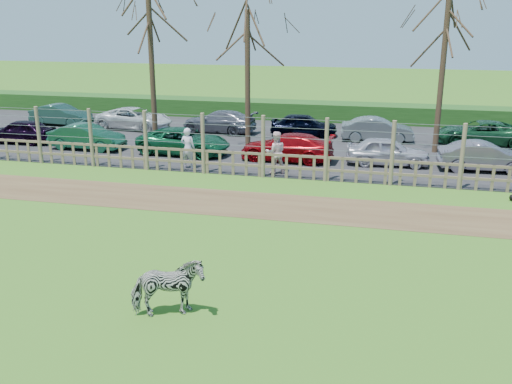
% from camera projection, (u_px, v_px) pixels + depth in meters
% --- Properties ---
extents(ground, '(120.00, 120.00, 0.00)m').
position_uv_depth(ground, '(199.00, 255.00, 15.51)').
color(ground, '#5A9239').
rests_on(ground, ground).
extents(dirt_strip, '(34.00, 2.80, 0.01)m').
position_uv_depth(dirt_strip, '(241.00, 204.00, 19.69)').
color(dirt_strip, brown).
rests_on(dirt_strip, ground).
extents(asphalt, '(44.00, 13.00, 0.04)m').
position_uv_depth(asphalt, '(291.00, 143.00, 28.99)').
color(asphalt, '#232326').
rests_on(asphalt, ground).
extents(hedge, '(46.00, 2.00, 1.10)m').
position_uv_depth(hedge, '(310.00, 111.00, 35.34)').
color(hedge, '#1E4716').
rests_on(hedge, ground).
extents(fence, '(30.16, 0.16, 2.50)m').
position_uv_depth(fence, '(263.00, 158.00, 22.71)').
color(fence, brown).
rests_on(fence, ground).
extents(tree_left, '(4.80, 4.80, 7.88)m').
position_uv_depth(tree_left, '(150.00, 29.00, 26.89)').
color(tree_left, '#3D2B1E').
rests_on(tree_left, ground).
extents(tree_mid, '(4.80, 4.80, 6.83)m').
position_uv_depth(tree_mid, '(247.00, 45.00, 27.06)').
color(tree_mid, '#3D2B1E').
rests_on(tree_mid, ground).
extents(tree_right, '(4.80, 4.80, 7.35)m').
position_uv_depth(tree_right, '(445.00, 38.00, 25.44)').
color(tree_right, '#3D2B1E').
rests_on(tree_right, ground).
extents(zebra, '(1.71, 1.30, 1.32)m').
position_uv_depth(zebra, '(168.00, 288.00, 12.16)').
color(zebra, gray).
rests_on(zebra, ground).
extents(visitor_a, '(0.67, 0.49, 1.72)m').
position_uv_depth(visitor_a, '(188.00, 148.00, 23.90)').
color(visitor_a, silver).
rests_on(visitor_a, asphalt).
extents(visitor_b, '(1.00, 0.89, 1.72)m').
position_uv_depth(visitor_b, '(276.00, 152.00, 23.13)').
color(visitor_b, beige).
rests_on(visitor_b, asphalt).
extents(car_0, '(3.58, 1.58, 1.20)m').
position_uv_depth(car_0, '(20.00, 131.00, 28.75)').
color(car_0, black).
rests_on(car_0, asphalt).
extents(car_1, '(3.68, 1.38, 1.20)m').
position_uv_depth(car_1, '(87.00, 137.00, 27.40)').
color(car_1, '#164B33').
rests_on(car_1, asphalt).
extents(car_2, '(4.46, 2.32, 1.20)m').
position_uv_depth(car_2, '(184.00, 141.00, 26.44)').
color(car_2, '#0F502E').
rests_on(car_2, asphalt).
extents(car_3, '(4.23, 1.93, 1.20)m').
position_uv_depth(car_3, '(287.00, 147.00, 25.26)').
color(car_3, maroon).
rests_on(car_3, asphalt).
extents(car_4, '(3.60, 1.62, 1.20)m').
position_uv_depth(car_4, '(388.00, 151.00, 24.51)').
color(car_4, '#B7B1BE').
rests_on(car_4, asphalt).
extents(car_5, '(3.71, 1.49, 1.20)m').
position_uv_depth(car_5, '(484.00, 157.00, 23.56)').
color(car_5, slate).
rests_on(car_5, asphalt).
extents(car_7, '(3.71, 1.49, 1.20)m').
position_uv_depth(car_7, '(61.00, 115.00, 33.46)').
color(car_7, '#204239').
rests_on(car_7, asphalt).
extents(car_8, '(4.51, 2.44, 1.20)m').
position_uv_depth(car_8, '(135.00, 118.00, 32.32)').
color(car_8, silver).
rests_on(car_8, asphalt).
extents(car_9, '(4.32, 2.23, 1.20)m').
position_uv_depth(car_9, '(219.00, 121.00, 31.38)').
color(car_9, '#595A67').
rests_on(car_9, asphalt).
extents(car_10, '(3.62, 1.69, 1.20)m').
position_uv_depth(car_10, '(304.00, 125.00, 30.43)').
color(car_10, black).
rests_on(car_10, asphalt).
extents(car_11, '(3.72, 1.53, 1.20)m').
position_uv_depth(car_11, '(377.00, 130.00, 29.16)').
color(car_11, slate).
rests_on(car_11, asphalt).
extents(car_12, '(4.42, 2.23, 1.20)m').
position_uv_depth(car_12, '(480.00, 133.00, 28.35)').
color(car_12, '#184A29').
rests_on(car_12, asphalt).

